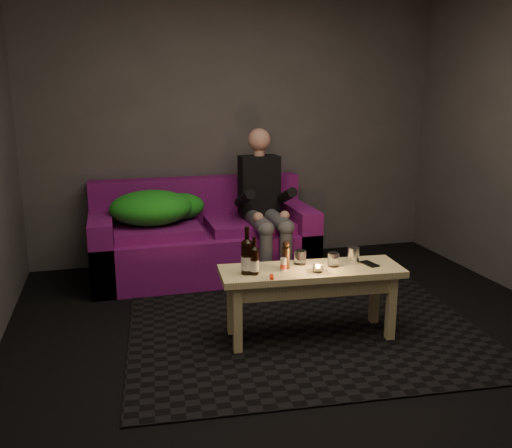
{
  "coord_description": "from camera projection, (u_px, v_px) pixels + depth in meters",
  "views": [
    {
      "loc": [
        -1.21,
        -2.91,
        1.64
      ],
      "look_at": [
        -0.11,
        1.18,
        0.59
      ],
      "focal_mm": 38.0,
      "sensor_mm": 36.0,
      "label": 1
    }
  ],
  "objects": [
    {
      "name": "tumbler_front",
      "position": [
        333.0,
        260.0,
        3.61
      ],
      "size": [
        0.08,
        0.08,
        0.09
      ],
      "primitive_type": "cylinder",
      "rotation": [
        0.0,
        0.0,
        -0.09
      ],
      "color": "white",
      "rests_on": "coffee_table"
    },
    {
      "name": "steel_cup",
      "position": [
        353.0,
        255.0,
        3.68
      ],
      "size": [
        0.08,
        0.08,
        0.11
      ],
      "primitive_type": "cylinder",
      "rotation": [
        0.0,
        0.0,
        -0.03
      ],
      "color": "silver",
      "rests_on": "coffee_table"
    },
    {
      "name": "beer_bottle_a",
      "position": [
        247.0,
        257.0,
        3.45
      ],
      "size": [
        0.08,
        0.08,
        0.31
      ],
      "color": "black",
      "rests_on": "coffee_table"
    },
    {
      "name": "beer_bottle_b",
      "position": [
        254.0,
        261.0,
        3.44
      ],
      "size": [
        0.06,
        0.06,
        0.25
      ],
      "color": "black",
      "rests_on": "coffee_table"
    },
    {
      "name": "coffee_table",
      "position": [
        311.0,
        281.0,
        3.6
      ],
      "size": [
        1.24,
        0.48,
        0.5
      ],
      "rotation": [
        0.0,
        0.0,
        -0.08
      ],
      "color": "#D6BD7D",
      "rests_on": "rug"
    },
    {
      "name": "person",
      "position": [
        264.0,
        201.0,
        4.84
      ],
      "size": [
        0.35,
        0.82,
        1.31
      ],
      "color": "black",
      "rests_on": "sofa"
    },
    {
      "name": "rug",
      "position": [
        307.0,
        333.0,
        3.75
      ],
      "size": [
        2.56,
        1.95,
        0.01
      ],
      "primitive_type": "cube",
      "rotation": [
        0.0,
        0.0,
        -0.08
      ],
      "color": "black",
      "rests_on": "floor"
    },
    {
      "name": "floor",
      "position": [
        321.0,
        357.0,
        3.42
      ],
      "size": [
        4.5,
        4.5,
        0.0
      ],
      "primitive_type": "plane",
      "color": "black",
      "rests_on": "ground"
    },
    {
      "name": "salt_shaker",
      "position": [
        283.0,
        264.0,
        3.52
      ],
      "size": [
        0.04,
        0.04,
        0.09
      ],
      "primitive_type": "cylinder",
      "rotation": [
        0.0,
        0.0,
        -0.09
      ],
      "color": "silver",
      "rests_on": "coffee_table"
    },
    {
      "name": "green_blanket",
      "position": [
        156.0,
        208.0,
        4.75
      ],
      "size": [
        0.86,
        0.59,
        0.29
      ],
      "color": "#19891B",
      "rests_on": "sofa"
    },
    {
      "name": "red_lighter",
      "position": [
        272.0,
        277.0,
        3.39
      ],
      "size": [
        0.04,
        0.08,
        0.01
      ],
      "primitive_type": "cube",
      "rotation": [
        0.0,
        0.0,
        -0.25
      ],
      "color": "red",
      "rests_on": "coffee_table"
    },
    {
      "name": "tealight",
      "position": [
        318.0,
        268.0,
        3.5
      ],
      "size": [
        0.07,
        0.07,
        0.05
      ],
      "color": "white",
      "rests_on": "coffee_table"
    },
    {
      "name": "sofa",
      "position": [
        203.0,
        241.0,
        4.94
      ],
      "size": [
        1.96,
        0.88,
        0.84
      ],
      "color": "#6B0E67",
      "rests_on": "floor"
    },
    {
      "name": "smartphone",
      "position": [
        370.0,
        264.0,
        3.66
      ],
      "size": [
        0.09,
        0.15,
        0.01
      ],
      "primitive_type": "cube",
      "rotation": [
        0.0,
        0.0,
        0.2
      ],
      "color": "black",
      "rests_on": "coffee_table"
    },
    {
      "name": "tumbler_back",
      "position": [
        300.0,
        257.0,
        3.65
      ],
      "size": [
        0.09,
        0.09,
        0.09
      ],
      "primitive_type": "cylinder",
      "rotation": [
        0.0,
        0.0,
        0.15
      ],
      "color": "white",
      "rests_on": "coffee_table"
    },
    {
      "name": "pepper_mill",
      "position": [
        286.0,
        258.0,
        3.56
      ],
      "size": [
        0.06,
        0.06,
        0.14
      ],
      "primitive_type": "cylinder",
      "rotation": [
        0.0,
        0.0,
        0.07
      ],
      "color": "black",
      "rests_on": "coffee_table"
    },
    {
      "name": "room",
      "position": [
        301.0,
        90.0,
        3.47
      ],
      "size": [
        4.5,
        4.5,
        4.5
      ],
      "color": "silver",
      "rests_on": "ground"
    }
  ]
}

